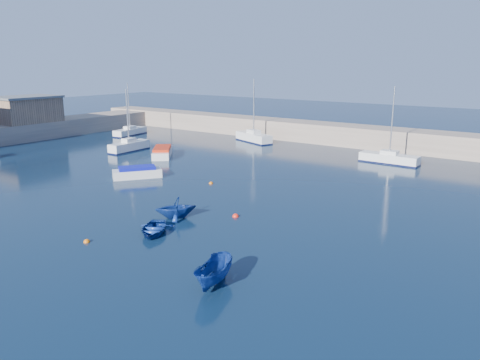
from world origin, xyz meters
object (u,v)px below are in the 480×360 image
Objects in this scene: dinghy_left at (176,208)px; sailboat_4 at (130,132)px; brick_shed_a at (27,110)px; sailboat_5 at (254,137)px; sailboat_3 at (129,146)px; sailboat_6 at (389,158)px; motorboat_2 at (162,152)px; motorboat_1 at (137,172)px; dinghy_right at (214,274)px; dinghy_center at (153,229)px.

sailboat_4 is at bearing -179.35° from dinghy_left.
brick_shed_a is at bearing -139.32° from sailboat_4.
sailboat_4 is 19.53m from sailboat_5.
sailboat_4 reaches higher than dinghy_left.
dinghy_left is at bearing -37.39° from sailboat_3.
sailboat_4 is at bearing 49.74° from brick_shed_a.
brick_shed_a is 0.97× the size of sailboat_6.
motorboat_1 is at bearing -97.69° from motorboat_2.
sailboat_4 is 38.69m from sailboat_6.
sailboat_3 is 0.88× the size of sailboat_5.
dinghy_left is (41.59, -13.67, -3.34)m from brick_shed_a.
sailboat_6 is 25.71m from motorboat_2.
motorboat_2 is (5.72, -0.00, -0.11)m from sailboat_3.
sailboat_5 is 20.18m from sailboat_6.
sailboat_5 reaches higher than sailboat_3.
motorboat_1 is 13.00m from dinghy_left.
sailboat_5 is at bearing 152.17° from dinghy_left.
sailboat_3 reaches higher than motorboat_1.
dinghy_left is (13.78, -30.27, 0.09)m from sailboat_5.
dinghy_right is at bearing -21.90° from brick_shed_a.
sailboat_5 is 43.17m from dinghy_right.
motorboat_2 is (-2.95, -14.77, -0.15)m from sailboat_5.
motorboat_2 is 33.70m from dinghy_right.
sailboat_3 is (19.13, 1.83, -3.46)m from brick_shed_a.
dinghy_left is 10.93m from dinghy_right.
dinghy_right reaches higher than motorboat_2.
brick_shed_a reaches higher than dinghy_center.
sailboat_3 is 13.42m from sailboat_4.
motorboat_2 is at bearing -169.95° from sailboat_5.
brick_shed_a reaches higher than motorboat_2.
brick_shed_a is 32.57m from sailboat_5.
dinghy_left is at bearing 5.45° from motorboat_1.
brick_shed_a is at bearing 142.41° from dinghy_right.
dinghy_right is (8.74, -6.57, -0.10)m from dinghy_left.
dinghy_left is at bearing 127.40° from dinghy_right.
motorboat_1 is 0.85× the size of motorboat_2.
motorboat_2 is at bearing 157.56° from motorboat_1.
dinghy_center is at bearing -48.66° from sailboat_4.
sailboat_5 is 1.04× the size of sailboat_6.
sailboat_6 is 33.85m from dinghy_right.
sailboat_5 is (27.81, 16.60, -3.43)m from brick_shed_a.
sailboat_3 is 2.63× the size of dinghy_left.
dinghy_left is (16.73, -15.50, 0.23)m from motorboat_2.
dinghy_center is 0.93× the size of dinghy_right.
sailboat_5 is at bearing 8.19° from sailboat_4.
sailboat_5 reaches higher than sailboat_6.
sailboat_3 is at bearing 177.38° from motorboat_1.
sailboat_3 is at bearing 170.92° from sailboat_5.
brick_shed_a is 19.53m from sailboat_3.
sailboat_3 is 14.36m from motorboat_1.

